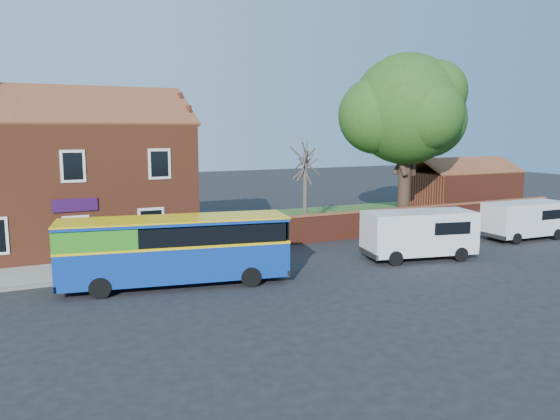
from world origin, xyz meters
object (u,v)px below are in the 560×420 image
large_tree (406,113)px  bus (168,247)px  van_near (419,232)px  van_far (525,219)px

large_tree → bus: bearing=-155.6°
bus → van_near: (12.20, -0.69, -0.26)m
van_near → large_tree: large_tree is taller
van_near → large_tree: bearing=67.7°
large_tree → van_near: bearing=-124.0°
bus → large_tree: large_tree is taller
bus → van_far: bus is taller
bus → large_tree: 20.82m
bus → van_far: bearing=11.6°
bus → large_tree: (18.22, 8.25, 5.79)m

